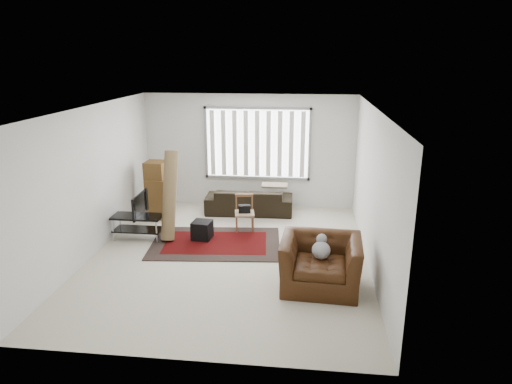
{
  "coord_description": "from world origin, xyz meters",
  "views": [
    {
      "loc": [
        1.36,
        -7.59,
        3.56
      ],
      "look_at": [
        0.43,
        0.68,
        1.05
      ],
      "focal_mm": 32.0,
      "sensor_mm": 36.0,
      "label": 1
    }
  ],
  "objects_px": {
    "tv_stand": "(138,222)",
    "side_chair": "(245,211)",
    "sofa": "(249,197)",
    "armchair": "(321,260)",
    "moving_boxes": "(158,192)"
  },
  "relations": [
    {
      "from": "sofa",
      "to": "armchair",
      "type": "height_order",
      "value": "armchair"
    },
    {
      "from": "moving_boxes",
      "to": "armchair",
      "type": "xyz_separation_m",
      "value": [
        3.58,
        -2.87,
        -0.14
      ]
    },
    {
      "from": "tv_stand",
      "to": "sofa",
      "type": "xyz_separation_m",
      "value": [
        2.02,
        1.82,
        0.03
      ]
    },
    {
      "from": "tv_stand",
      "to": "side_chair",
      "type": "distance_m",
      "value": 2.18
    },
    {
      "from": "moving_boxes",
      "to": "side_chair",
      "type": "distance_m",
      "value": 2.14
    },
    {
      "from": "side_chair",
      "to": "armchair",
      "type": "relative_size",
      "value": 0.57
    },
    {
      "from": "sofa",
      "to": "side_chair",
      "type": "height_order",
      "value": "sofa"
    },
    {
      "from": "tv_stand",
      "to": "side_chair",
      "type": "height_order",
      "value": "side_chair"
    },
    {
      "from": "side_chair",
      "to": "armchair",
      "type": "xyz_separation_m",
      "value": [
        1.53,
        -2.3,
        0.05
      ]
    },
    {
      "from": "tv_stand",
      "to": "moving_boxes",
      "type": "relative_size",
      "value": 0.76
    },
    {
      "from": "sofa",
      "to": "tv_stand",
      "type": "bearing_deg",
      "value": 40.21
    },
    {
      "from": "tv_stand",
      "to": "armchair",
      "type": "relative_size",
      "value": 0.75
    },
    {
      "from": "moving_boxes",
      "to": "armchair",
      "type": "distance_m",
      "value": 4.59
    },
    {
      "from": "sofa",
      "to": "side_chair",
      "type": "relative_size",
      "value": 2.68
    },
    {
      "from": "armchair",
      "to": "moving_boxes",
      "type": "bearing_deg",
      "value": 144.66
    }
  ]
}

